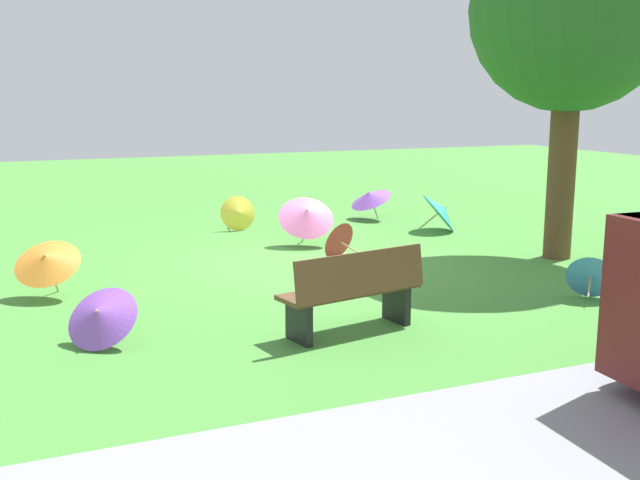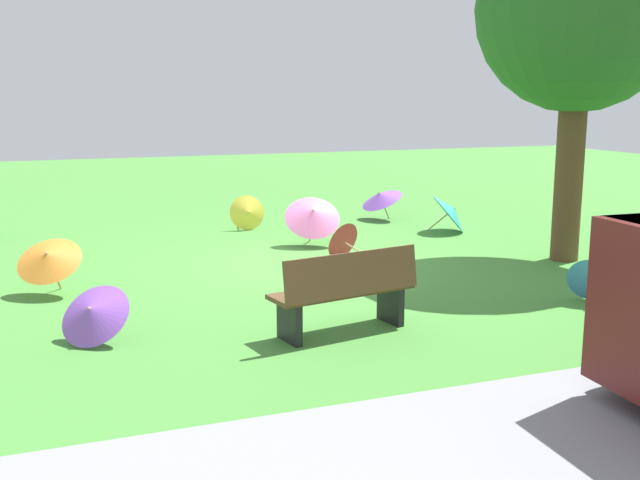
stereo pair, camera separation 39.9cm
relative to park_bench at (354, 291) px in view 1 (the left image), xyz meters
The scene contains 11 objects.
ground 3.45m from the park_bench, 102.51° to the right, with size 40.00×40.00×0.00m, color #478C38.
park_bench is the anchor object (origin of this frame).
shade_tree 5.93m from the park_bench, 154.49° to the right, with size 2.97×2.97×5.19m.
parasol_orange_0 3.96m from the park_bench, 43.06° to the right, with size 1.02×0.99×0.78m.
parasol_purple_0 2.60m from the park_bench, 13.47° to the right, with size 0.96×0.95×0.64m.
parasol_purple_1 7.33m from the park_bench, 117.99° to the right, with size 0.99×0.99×0.73m.
parasol_pink_0 4.62m from the park_bench, 105.75° to the right, with size 1.08×1.01×0.92m.
parasol_teal_1 6.31m from the park_bench, 130.32° to the right, with size 0.95×1.06×0.77m.
parasol_yellow_0 6.35m from the park_bench, 95.85° to the right, with size 0.66×0.56×0.66m.
parasol_red_2 3.64m from the park_bench, 111.21° to the right, with size 0.68×0.66×0.61m.
parasol_blue_1 3.31m from the park_bench, behind, with size 0.67×0.68×0.60m.
Camera 1 is at (4.05, 10.23, 2.51)m, focal length 42.18 mm.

